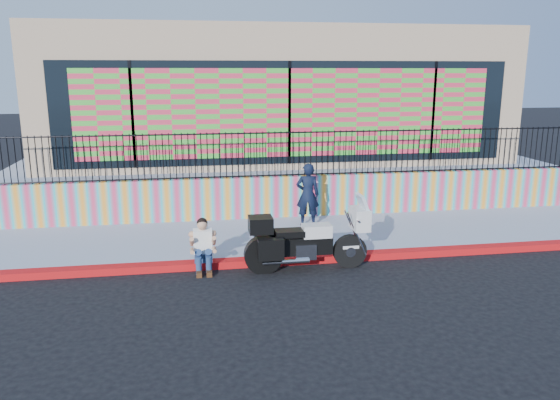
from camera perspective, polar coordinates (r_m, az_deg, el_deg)
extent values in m
plane|color=black|center=(11.81, 4.53, -6.40)|extent=(90.00, 90.00, 0.00)
cube|color=#B40D0C|center=(11.78, 4.53, -6.06)|extent=(16.00, 0.30, 0.15)
cube|color=#8F97AC|center=(13.31, 2.84, -3.74)|extent=(16.00, 3.00, 0.15)
cube|color=#DB3963|center=(14.66, 1.56, 0.41)|extent=(16.00, 0.20, 1.10)
cube|color=#8F97AC|center=(19.61, -1.25, 3.49)|extent=(16.00, 10.00, 1.25)
cube|color=tan|center=(19.14, -1.20, 11.16)|extent=(14.00, 8.00, 4.00)
cube|color=black|center=(15.20, 0.98, 9.08)|extent=(12.60, 0.04, 2.80)
cube|color=#DB304D|center=(15.17, 1.00, 9.07)|extent=(11.48, 0.02, 2.40)
cylinder|color=black|center=(11.41, 7.30, -5.33)|extent=(0.70, 0.15, 0.70)
cylinder|color=black|center=(11.05, -1.74, -5.85)|extent=(0.70, 0.15, 0.70)
cube|color=black|center=(11.14, 2.87, -4.73)|extent=(1.01, 0.30, 0.36)
cube|color=silver|center=(11.16, 2.59, -5.26)|extent=(0.42, 0.36, 0.32)
cube|color=silver|center=(11.09, 3.85, -3.21)|extent=(0.58, 0.34, 0.25)
cube|color=black|center=(10.98, 0.99, -3.46)|extent=(0.58, 0.36, 0.13)
cube|color=silver|center=(11.26, 8.34, -1.94)|extent=(0.32, 0.55, 0.45)
cube|color=silver|center=(11.19, 8.60, -0.26)|extent=(0.19, 0.49, 0.36)
cube|color=black|center=(10.84, -2.05, -2.59)|extent=(0.47, 0.45, 0.32)
cube|color=black|center=(10.69, -0.96, -5.20)|extent=(0.51, 0.19, 0.42)
cube|color=black|center=(11.29, -1.43, -4.18)|extent=(0.51, 0.19, 0.42)
cube|color=silver|center=(11.38, 7.32, -4.82)|extent=(0.34, 0.17, 0.06)
imported|color=black|center=(13.73, 2.91, 0.57)|extent=(0.63, 0.46, 1.60)
cube|color=navy|center=(11.42, -8.02, -5.91)|extent=(0.36, 0.28, 0.18)
cube|color=white|center=(11.27, -8.07, -4.30)|extent=(0.38, 0.27, 0.54)
sphere|color=tan|center=(11.13, -8.13, -2.59)|extent=(0.21, 0.21, 0.21)
cube|color=#472814|center=(11.07, -8.45, -7.60)|extent=(0.11, 0.26, 0.10)
cube|color=#472814|center=(11.08, -7.41, -7.56)|extent=(0.11, 0.26, 0.10)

